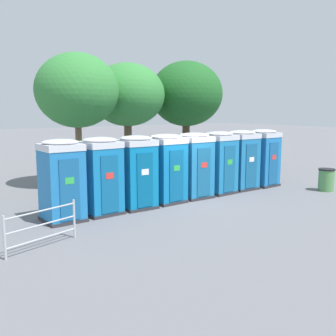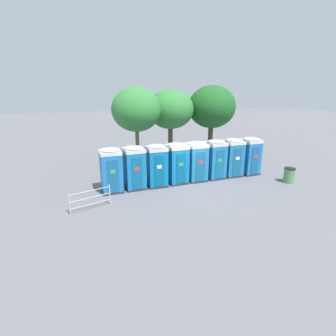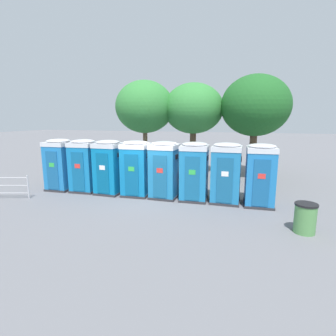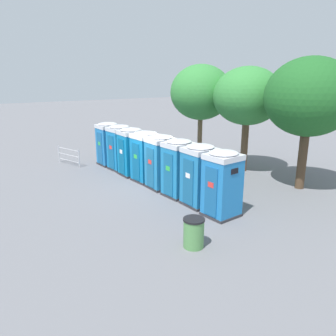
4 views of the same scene
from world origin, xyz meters
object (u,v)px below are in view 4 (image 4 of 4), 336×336
at_px(portapotty_7, 222,183).
at_px(trash_can, 194,233).
at_px(portapotty_0, 108,143).
at_px(portapotty_4, 161,162).
at_px(portapotty_6, 199,175).
at_px(street_tree_1, 201,93).
at_px(street_tree_2, 309,98).
at_px(portapotty_5, 179,168).
at_px(portapotty_2, 131,151).
at_px(portapotty_1, 120,147).
at_px(portapotty_3, 145,156).
at_px(street_tree_0, 248,96).
at_px(event_barrier, 69,155).

relative_size(portapotty_7, trash_can, 2.68).
bearing_deg(portapotty_0, portapotty_4, 2.40).
bearing_deg(portapotty_6, street_tree_1, 140.39).
relative_size(portapotty_4, street_tree_2, 0.42).
distance_m(portapotty_5, portapotty_6, 1.35).
distance_m(portapotty_2, street_tree_1, 5.63).
relative_size(portapotty_1, trash_can, 2.68).
bearing_deg(portapotty_2, portapotty_3, 4.01).
xyz_separation_m(portapotty_1, portapotty_6, (6.73, 0.25, -0.00)).
xyz_separation_m(portapotty_7, trash_can, (1.30, -2.36, -0.80)).
bearing_deg(street_tree_0, portapotty_0, -134.15).
xyz_separation_m(street_tree_0, trash_can, (5.21, -7.71, -3.63)).
distance_m(portapotty_1, portapotty_6, 6.74).
distance_m(portapotty_1, portapotty_2, 1.35).
bearing_deg(portapotty_4, street_tree_0, 88.65).
relative_size(street_tree_0, trash_can, 5.98).
distance_m(portapotty_0, portapotty_2, 2.70).
height_order(portapotty_0, portapotty_4, same).
xyz_separation_m(street_tree_0, street_tree_2, (3.64, -0.03, 0.12)).
distance_m(portapotty_5, street_tree_1, 6.86).
bearing_deg(trash_can, street_tree_0, 124.04).
xyz_separation_m(portapotty_0, street_tree_0, (5.51, 5.68, 2.82)).
distance_m(portapotty_2, portapotty_3, 1.35).
xyz_separation_m(portapotty_1, portapotty_2, (1.35, -0.00, 0.00)).
xyz_separation_m(portapotty_4, event_barrier, (-6.67, -2.27, -0.72)).
bearing_deg(portapotty_6, portapotty_1, -177.87).
xyz_separation_m(portapotty_4, trash_can, (5.34, -2.26, -0.80)).
relative_size(portapotty_0, portapotty_3, 1.00).
bearing_deg(street_tree_2, trash_can, -78.44).
distance_m(street_tree_1, trash_can, 11.32).
distance_m(portapotty_3, portapotty_5, 2.70).
distance_m(portapotty_2, portapotty_7, 6.74).
bearing_deg(portapotty_5, portapotty_0, -177.61).
distance_m(portapotty_1, event_barrier, 3.46).
bearing_deg(portapotty_3, street_tree_2, 46.89).
height_order(portapotty_5, street_tree_2, street_tree_2).
height_order(portapotty_1, portapotty_2, same).
xyz_separation_m(portapotty_5, portapotty_7, (2.70, 0.05, 0.00)).
relative_size(portapotty_7, street_tree_2, 0.42).
height_order(portapotty_0, portapotty_6, same).
distance_m(street_tree_1, event_barrier, 8.74).
height_order(portapotty_1, street_tree_1, street_tree_1).
height_order(portapotty_5, street_tree_0, street_tree_0).
bearing_deg(event_barrier, portapotty_7, 12.49).
xyz_separation_m(portapotty_0, street_tree_2, (9.15, 5.65, 2.94)).
height_order(street_tree_1, trash_can, street_tree_1).
bearing_deg(portapotty_2, portapotty_7, 1.99).
relative_size(portapotty_2, event_barrier, 1.29).
bearing_deg(street_tree_2, portapotty_6, -101.45).
bearing_deg(portapotty_2, street_tree_1, 91.27).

